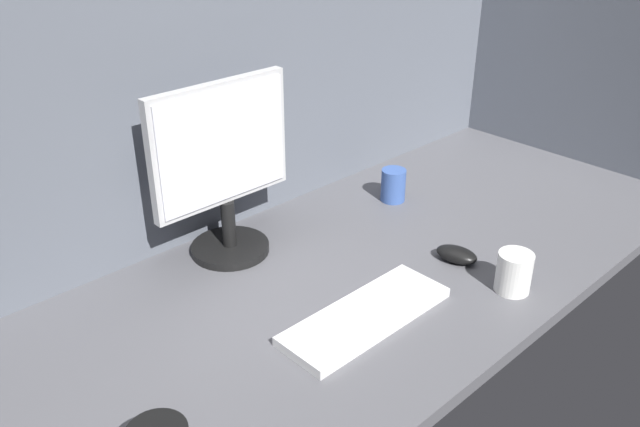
{
  "coord_description": "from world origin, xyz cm",
  "views": [
    {
      "loc": [
        -99.43,
        -85.63,
        79.32
      ],
      "look_at": [
        -9.51,
        0.0,
        14.0
      ],
      "focal_mm": 37.13,
      "sensor_mm": 36.0,
      "label": 1
    }
  ],
  "objects_px": {
    "monitor": "(223,166)",
    "keyboard": "(366,316)",
    "mouse": "(457,254)",
    "mug_ceramic_blue": "(393,185)",
    "mug_ceramic_white": "(514,272)"
  },
  "relations": [
    {
      "from": "mouse",
      "to": "mug_ceramic_white",
      "type": "xyz_separation_m",
      "value": [
        -0.01,
        -0.15,
        0.03
      ]
    },
    {
      "from": "keyboard",
      "to": "mouse",
      "type": "relative_size",
      "value": 3.85
    },
    {
      "from": "mouse",
      "to": "mug_ceramic_white",
      "type": "bearing_deg",
      "value": -106.31
    },
    {
      "from": "mouse",
      "to": "mug_ceramic_blue",
      "type": "xyz_separation_m",
      "value": [
        0.13,
        0.3,
        0.03
      ]
    },
    {
      "from": "monitor",
      "to": "keyboard",
      "type": "distance_m",
      "value": 0.45
    },
    {
      "from": "keyboard",
      "to": "mouse",
      "type": "distance_m",
      "value": 0.31
    },
    {
      "from": "mouse",
      "to": "mug_ceramic_white",
      "type": "height_order",
      "value": "mug_ceramic_white"
    },
    {
      "from": "monitor",
      "to": "mug_ceramic_blue",
      "type": "relative_size",
      "value": 4.56
    },
    {
      "from": "monitor",
      "to": "keyboard",
      "type": "relative_size",
      "value": 1.08
    },
    {
      "from": "monitor",
      "to": "mug_ceramic_white",
      "type": "relative_size",
      "value": 3.76
    },
    {
      "from": "monitor",
      "to": "mug_ceramic_white",
      "type": "xyz_separation_m",
      "value": [
        0.34,
        -0.54,
        -0.17
      ]
    },
    {
      "from": "mug_ceramic_blue",
      "to": "mug_ceramic_white",
      "type": "bearing_deg",
      "value": -106.96
    },
    {
      "from": "mug_ceramic_white",
      "to": "mug_ceramic_blue",
      "type": "distance_m",
      "value": 0.47
    },
    {
      "from": "monitor",
      "to": "mouse",
      "type": "xyz_separation_m",
      "value": [
        0.35,
        -0.39,
        -0.2
      ]
    },
    {
      "from": "monitor",
      "to": "mug_ceramic_blue",
      "type": "height_order",
      "value": "monitor"
    }
  ]
}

